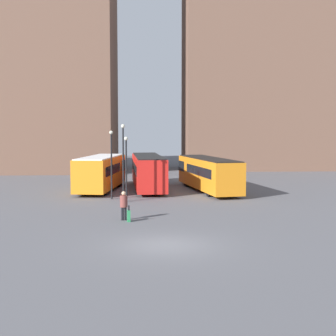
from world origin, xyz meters
TOP-DOWN VIEW (x-y plane):
  - ground_plane at (0.00, 0.00)m, footprint 160.00×160.00m
  - building_block_left at (-17.44, 43.45)m, footprint 25.33×17.21m
  - building_block_right at (19.48, 43.45)m, footprint 29.41×10.22m
  - bus_0 at (-4.67, 20.30)m, footprint 3.89×10.19m
  - bus_1 at (-0.55, 21.31)m, footprint 3.09×12.08m
  - bus_2 at (4.66, 19.54)m, footprint 4.26×11.95m
  - traveler at (-2.12, 6.12)m, footprint 0.48×0.48m
  - suitcase at (-1.83, 5.69)m, footprint 0.21×0.41m
  - lamp_post_0 at (-2.21, 13.17)m, footprint 0.28×0.28m
  - lamp_post_1 at (-2.44, 13.45)m, footprint 0.28×0.28m
  - lamp_post_2 at (-3.39, 14.70)m, footprint 0.28×0.28m

SIDE VIEW (x-z plane):
  - ground_plane at x=0.00m, z-range 0.00..0.00m
  - suitcase at x=-1.83m, z-range -0.14..0.82m
  - traveler at x=-2.12m, z-range 0.16..1.86m
  - bus_2 at x=4.66m, z-range 0.13..3.02m
  - bus_0 at x=-4.67m, z-range 0.13..3.13m
  - bus_1 at x=-0.55m, z-range 0.14..3.16m
  - lamp_post_0 at x=-2.21m, z-range 0.48..5.27m
  - lamp_post_2 at x=-3.39m, z-range 0.49..5.72m
  - lamp_post_1 at x=-2.44m, z-range 0.50..6.19m
  - building_block_right at x=19.48m, z-range 0.00..33.95m
  - building_block_left at x=-17.44m, z-range 0.00..34.17m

